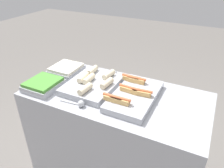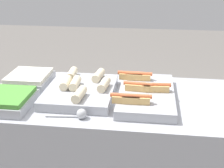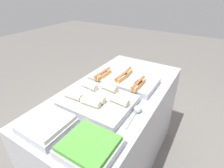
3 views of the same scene
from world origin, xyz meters
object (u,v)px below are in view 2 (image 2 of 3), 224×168
Objects in this scene: tray_side_front at (7,101)px; serving_spoon_far at (99,76)px; tray_wraps at (81,90)px; tray_hotdogs at (145,93)px; serving_spoon_near at (79,114)px; tray_side_back at (29,79)px.

serving_spoon_far is at bearing 48.08° from tray_side_front.
tray_wraps reaches higher than tray_side_front.
tray_hotdogs is 2.63× the size of serving_spoon_near.
tray_side_front is 0.61m from serving_spoon_far.
tray_side_back is 0.44m from serving_spoon_far.
tray_side_front and tray_side_back have the same top height.
tray_wraps is 1.71× the size of tray_side_front.
serving_spoon_near is (0.40, -0.08, -0.01)m from tray_side_front.
tray_wraps is at bearing 28.96° from tray_side_front.
tray_hotdogs is 1.17× the size of tray_wraps.
serving_spoon_near is (0.05, -0.27, -0.01)m from tray_wraps.
tray_side_front is (-0.35, -0.19, 0.00)m from tray_wraps.
tray_wraps reaches higher than serving_spoon_far.
tray_hotdogs and tray_wraps have the same top height.
tray_side_back is at bearing -159.91° from serving_spoon_far.
tray_side_front is 1.21× the size of serving_spoon_far.
tray_wraps is (-0.36, 0.00, 0.00)m from tray_hotdogs.
tray_hotdogs is at bearing 14.92° from tray_side_front.
tray_side_back reaches higher than serving_spoon_far.
serving_spoon_far is (0.06, 0.26, -0.01)m from tray_wraps.
serving_spoon_far is (0.01, 0.53, -0.00)m from serving_spoon_near.
tray_wraps is 0.27m from serving_spoon_far.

